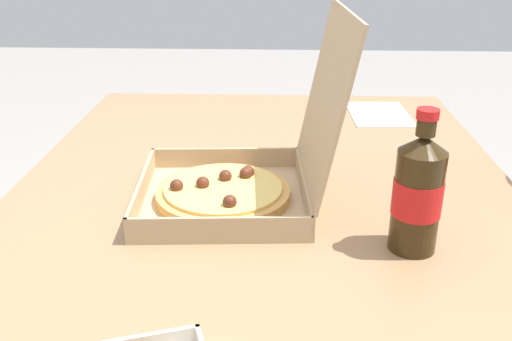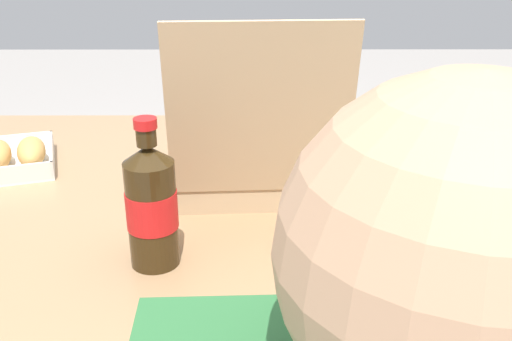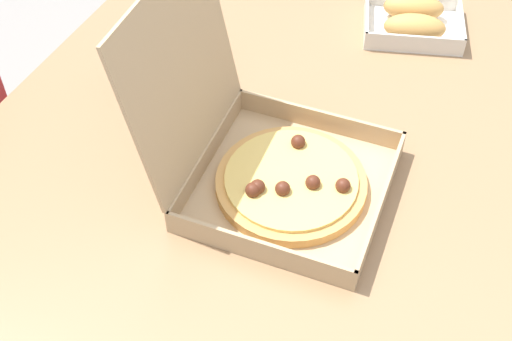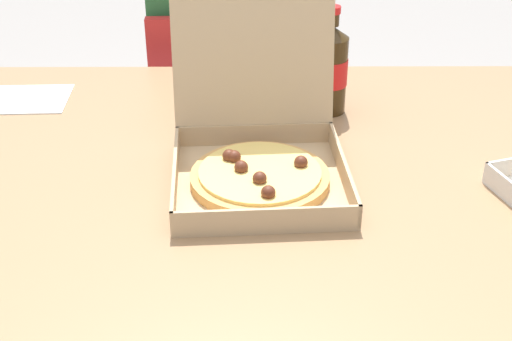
{
  "view_description": "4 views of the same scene",
  "coord_description": "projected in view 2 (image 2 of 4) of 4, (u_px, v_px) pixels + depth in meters",
  "views": [
    {
      "loc": [
        0.87,
        0.02,
        1.2
      ],
      "look_at": [
        -0.04,
        -0.02,
        0.8
      ],
      "focal_mm": 39.48,
      "sensor_mm": 36.0,
      "label": 1
    },
    {
      "loc": [
        -0.04,
        0.97,
        1.21
      ],
      "look_at": [
        -0.04,
        -0.03,
        0.78
      ],
      "focal_mm": 40.98,
      "sensor_mm": 36.0,
      "label": 2
    },
    {
      "loc": [
        -0.72,
        -0.33,
        1.6
      ],
      "look_at": [
        -0.03,
        -0.01,
        0.76
      ],
      "focal_mm": 49.27,
      "sensor_mm": 36.0,
      "label": 3
    },
    {
      "loc": [
        -0.05,
        -1.12,
        1.38
      ],
      "look_at": [
        -0.04,
        -0.07,
        0.77
      ],
      "focal_mm": 49.75,
      "sensor_mm": 36.0,
      "label": 4
    }
  ],
  "objects": [
    {
      "name": "dining_table",
      "position": [
        236.0,
        228.0,
        1.11
      ],
      "size": [
        1.45,
        0.96,
        0.74
      ],
      "color": "#997551",
      "rests_on": "ground_plane"
    },
    {
      "name": "pizza_box_open",
      "position": [
        255.0,
        162.0,
        1.1
      ],
      "size": [
        0.32,
        0.37,
        0.34
      ],
      "color": "tan",
      "rests_on": "dining_table"
    },
    {
      "name": "bread_side_box",
      "position": [
        15.0,
        156.0,
        1.19
      ],
      "size": [
        0.2,
        0.23,
        0.06
      ],
      "color": "white",
      "rests_on": "dining_table"
    },
    {
      "name": "cola_bottle",
      "position": [
        152.0,
        205.0,
        0.83
      ],
      "size": [
        0.07,
        0.07,
        0.22
      ],
      "color": "#33230F",
      "rests_on": "dining_table"
    }
  ]
}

